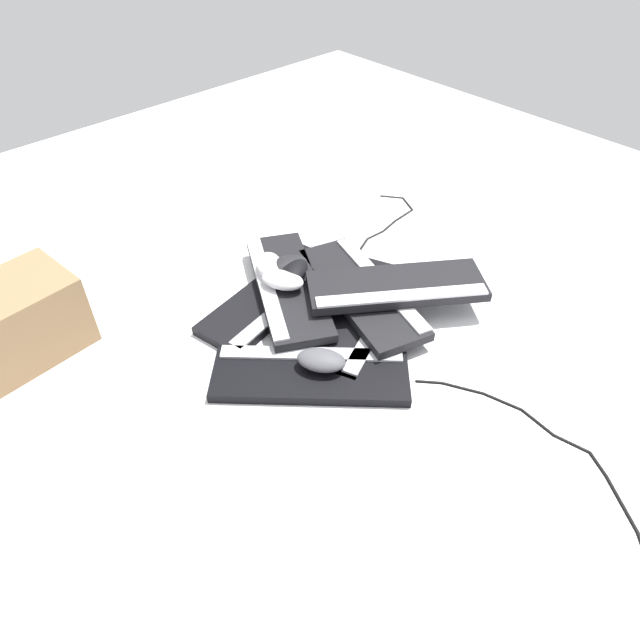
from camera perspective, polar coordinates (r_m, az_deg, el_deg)
ground_plane at (r=1.34m, az=0.71°, el=-3.91°), size 3.20×3.20×0.00m
keyboard_0 at (r=1.49m, az=-4.63°, el=2.40°), size 0.23×0.46×0.03m
keyboard_1 at (r=1.29m, az=-0.97°, el=-5.51°), size 0.42×0.42×0.03m
keyboard_2 at (r=1.43m, az=4.18°, el=0.52°), size 0.31×0.46×0.03m
keyboard_3 at (r=1.46m, az=4.24°, el=2.85°), size 0.46×0.27×0.03m
keyboard_4 at (r=1.43m, az=7.68°, el=3.34°), size 0.38×0.44×0.03m
keyboard_5 at (r=1.47m, az=-3.35°, el=3.40°), size 0.46×0.34×0.03m
mouse_0 at (r=1.27m, az=0.13°, el=-4.04°), size 0.13×0.12×0.04m
mouse_1 at (r=1.43m, az=-3.76°, el=4.01°), size 0.13×0.11×0.04m
mouse_2 at (r=1.49m, az=-5.03°, el=5.45°), size 0.13×0.11×0.04m
mouse_3 at (r=1.48m, az=-3.31°, el=5.48°), size 0.10×0.13×0.04m
mouse_4 at (r=1.46m, az=-2.65°, el=4.94°), size 0.11×0.13×0.04m
cable_0 at (r=1.22m, az=23.53°, el=-14.78°), size 0.67×0.36×0.01m
cable_1 at (r=1.70m, az=6.76°, el=7.43°), size 0.50×0.44×0.01m
cardboard_box at (r=1.47m, az=-27.85°, el=-0.01°), size 0.21×0.27×0.18m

